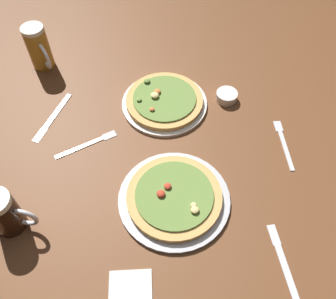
# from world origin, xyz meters

# --- Properties ---
(ground_plane) EXTENTS (2.40, 2.40, 0.03)m
(ground_plane) POSITION_xyz_m (0.00, 0.00, -0.01)
(ground_plane) COLOR brown
(pizza_plate_near) EXTENTS (0.33, 0.33, 0.05)m
(pizza_plate_near) POSITION_xyz_m (-0.00, -0.17, 0.02)
(pizza_plate_near) COLOR #B2B2B7
(pizza_plate_near) RESTS_ON ground_plane
(pizza_plate_far) EXTENTS (0.30, 0.30, 0.05)m
(pizza_plate_far) POSITION_xyz_m (0.01, 0.21, 0.02)
(pizza_plate_far) COLOR silver
(pizza_plate_far) RESTS_ON ground_plane
(beer_mug_dark) EXTENTS (0.10, 0.13, 0.17)m
(beer_mug_dark) POSITION_xyz_m (-0.43, 0.47, 0.08)
(beer_mug_dark) COLOR #B27A23
(beer_mug_dark) RESTS_ON ground_plane
(beer_mug_amber) EXTENTS (0.14, 0.08, 0.14)m
(beer_mug_amber) POSITION_xyz_m (-0.46, -0.20, 0.07)
(beer_mug_amber) COLOR black
(beer_mug_amber) RESTS_ON ground_plane
(ramekin_sauce) EXTENTS (0.08, 0.08, 0.03)m
(ramekin_sauce) POSITION_xyz_m (0.23, 0.22, 0.02)
(ramekin_sauce) COLOR silver
(ramekin_sauce) RESTS_ON ground_plane
(napkin_folded) EXTENTS (0.12, 0.11, 0.01)m
(napkin_folded) POSITION_xyz_m (-0.14, -0.42, 0.00)
(napkin_folded) COLOR silver
(napkin_folded) RESTS_ON ground_plane
(fork_left) EXTENTS (0.20, 0.10, 0.01)m
(fork_left) POSITION_xyz_m (-0.26, 0.06, 0.00)
(fork_left) COLOR silver
(fork_left) RESTS_ON ground_plane
(knife_right) EXTENTS (0.12, 0.22, 0.01)m
(knife_right) POSITION_xyz_m (-0.38, 0.19, 0.00)
(knife_right) COLOR silver
(knife_right) RESTS_ON ground_plane
(fork_spare) EXTENTS (0.03, 0.20, 0.01)m
(fork_spare) POSITION_xyz_m (0.38, -0.00, 0.00)
(fork_spare) COLOR silver
(fork_spare) RESTS_ON ground_plane
(knife_spare) EXTENTS (0.03, 0.22, 0.01)m
(knife_spare) POSITION_xyz_m (0.27, -0.39, 0.00)
(knife_spare) COLOR silver
(knife_spare) RESTS_ON ground_plane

